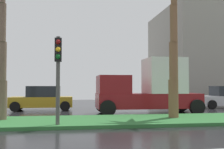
{
  "coord_description": "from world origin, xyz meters",
  "views": [
    {
      "loc": [
        3.28,
        -4.98,
        1.71
      ],
      "look_at": [
        5.91,
        11.76,
        2.43
      ],
      "focal_mm": 44.28,
      "sensor_mm": 36.0,
      "label": 1
    }
  ],
  "objects": [
    {
      "name": "traffic_signal_median_right",
      "position": [
        2.84,
        6.47,
        2.63
      ],
      "size": [
        0.28,
        0.43,
        3.6
      ],
      "color": "#4C4C47",
      "rests_on": "median_strip"
    },
    {
      "name": "car_in_traffic_second",
      "position": [
        1.44,
        15.19,
        0.83
      ],
      "size": [
        4.3,
        2.02,
        1.72
      ],
      "rotation": [
        0.0,
        0.0,
        3.14
      ],
      "color": "#B28C1E",
      "rests_on": "ground_plane"
    },
    {
      "name": "box_truck_lead",
      "position": [
        8.26,
        11.76,
        1.55
      ],
      "size": [
        6.4,
        2.64,
        3.46
      ],
      "rotation": [
        0.0,
        0.0,
        3.14
      ],
      "color": "maroon",
      "rests_on": "ground_plane"
    }
  ]
}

